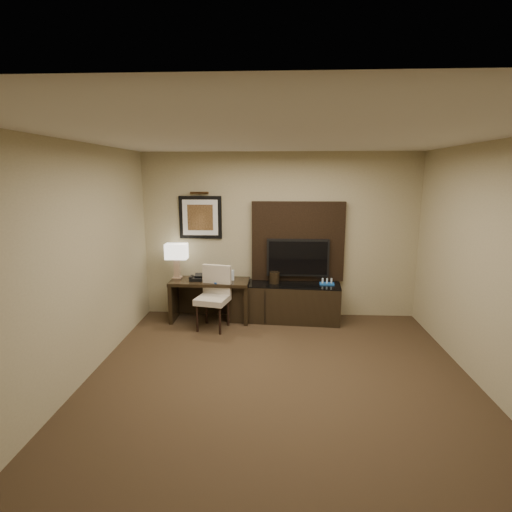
# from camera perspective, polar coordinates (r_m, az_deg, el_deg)

# --- Properties ---
(floor) EXTENTS (4.50, 5.00, 0.01)m
(floor) POSITION_cam_1_polar(r_m,az_deg,el_deg) (4.65, 3.40, -18.78)
(floor) COLOR #342517
(floor) RESTS_ON ground
(ceiling) EXTENTS (4.50, 5.00, 0.01)m
(ceiling) POSITION_cam_1_polar(r_m,az_deg,el_deg) (4.03, 3.88, 16.66)
(ceiling) COLOR silver
(ceiling) RESTS_ON wall_back
(wall_back) EXTENTS (4.50, 0.01, 2.70)m
(wall_back) POSITION_cam_1_polar(r_m,az_deg,el_deg) (6.59, 3.37, 2.89)
(wall_back) COLOR tan
(wall_back) RESTS_ON floor
(wall_front) EXTENTS (4.50, 0.01, 2.70)m
(wall_front) POSITION_cam_1_polar(r_m,az_deg,el_deg) (1.81, 4.60, -21.71)
(wall_front) COLOR tan
(wall_front) RESTS_ON floor
(wall_left) EXTENTS (0.01, 5.00, 2.70)m
(wall_left) POSITION_cam_1_polar(r_m,az_deg,el_deg) (4.68, -25.15, -1.78)
(wall_left) COLOR tan
(wall_left) RESTS_ON floor
(wall_right) EXTENTS (0.01, 5.00, 2.70)m
(wall_right) POSITION_cam_1_polar(r_m,az_deg,el_deg) (4.73, 32.03, -2.31)
(wall_right) COLOR tan
(wall_right) RESTS_ON floor
(desk) EXTENTS (1.26, 0.56, 0.67)m
(desk) POSITION_cam_1_polar(r_m,az_deg,el_deg) (6.56, -6.56, -6.29)
(desk) COLOR black
(desk) RESTS_ON floor
(credenza) EXTENTS (1.82, 0.63, 0.62)m
(credenza) POSITION_cam_1_polar(r_m,az_deg,el_deg) (6.54, 3.98, -6.58)
(credenza) COLOR black
(credenza) RESTS_ON floor
(tv_wall_panel) EXTENTS (1.50, 0.12, 1.30)m
(tv_wall_panel) POSITION_cam_1_polar(r_m,az_deg,el_deg) (6.55, 5.99, 2.09)
(tv_wall_panel) COLOR black
(tv_wall_panel) RESTS_ON wall_back
(tv) EXTENTS (1.00, 0.08, 0.60)m
(tv) POSITION_cam_1_polar(r_m,az_deg,el_deg) (6.50, 5.99, -0.23)
(tv) COLOR black
(tv) RESTS_ON tv_wall_panel
(artwork) EXTENTS (0.70, 0.04, 0.70)m
(artwork) POSITION_cam_1_polar(r_m,az_deg,el_deg) (6.64, -7.93, 5.49)
(artwork) COLOR black
(artwork) RESTS_ON wall_back
(picture_light) EXTENTS (0.04, 0.04, 0.30)m
(picture_light) POSITION_cam_1_polar(r_m,az_deg,el_deg) (6.58, -8.09, 8.92)
(picture_light) COLOR #3B2612
(picture_light) RESTS_ON wall_back
(desk_chair) EXTENTS (0.56, 0.61, 0.95)m
(desk_chair) POSITION_cam_1_polar(r_m,az_deg,el_deg) (6.15, -6.23, -6.14)
(desk_chair) COLOR beige
(desk_chair) RESTS_ON floor
(table_lamp) EXTENTS (0.38, 0.26, 0.57)m
(table_lamp) POSITION_cam_1_polar(r_m,az_deg,el_deg) (6.63, -11.25, -0.69)
(table_lamp) COLOR tan
(table_lamp) RESTS_ON desk
(desk_phone) EXTENTS (0.20, 0.18, 0.10)m
(desk_phone) POSITION_cam_1_polar(r_m,az_deg,el_deg) (6.46, -8.49, -3.05)
(desk_phone) COLOR black
(desk_phone) RESTS_ON desk
(blue_folder) EXTENTS (0.34, 0.38, 0.02)m
(blue_folder) POSITION_cam_1_polar(r_m,az_deg,el_deg) (6.43, -5.91, -3.44)
(blue_folder) COLOR #1947A8
(blue_folder) RESTS_ON desk
(book) EXTENTS (0.15, 0.02, 0.20)m
(book) POSITION_cam_1_polar(r_m,az_deg,el_deg) (6.39, -6.05, -2.68)
(book) COLOR #9F937D
(book) RESTS_ON desk
(water_bottle) EXTENTS (0.06, 0.06, 0.17)m
(water_bottle) POSITION_cam_1_polar(r_m,az_deg,el_deg) (6.41, -3.38, -2.76)
(water_bottle) COLOR silver
(water_bottle) RESTS_ON desk
(ice_bucket) EXTENTS (0.20, 0.20, 0.19)m
(ice_bucket) POSITION_cam_1_polar(r_m,az_deg,el_deg) (6.45, 2.64, -3.08)
(ice_bucket) COLOR black
(ice_bucket) RESTS_ON credenza
(minibar_tray) EXTENTS (0.24, 0.15, 0.08)m
(minibar_tray) POSITION_cam_1_polar(r_m,az_deg,el_deg) (6.49, 10.10, -3.64)
(minibar_tray) COLOR #1954A6
(minibar_tray) RESTS_ON credenza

